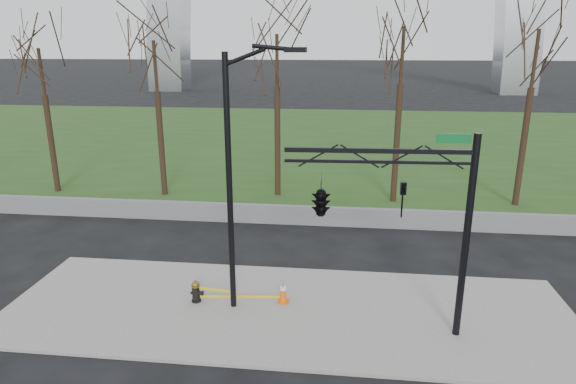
# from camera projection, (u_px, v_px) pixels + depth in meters

# --- Properties ---
(ground) EXTENTS (500.00, 500.00, 0.00)m
(ground) POSITION_uv_depth(u_px,v_px,m) (287.00, 312.00, 15.79)
(ground) COLOR black
(ground) RESTS_ON ground
(sidewalk) EXTENTS (18.00, 6.00, 0.10)m
(sidewalk) POSITION_uv_depth(u_px,v_px,m) (287.00, 310.00, 15.77)
(sidewalk) COLOR gray
(sidewalk) RESTS_ON ground
(grass_strip) EXTENTS (120.00, 40.00, 0.06)m
(grass_strip) POSITION_uv_depth(u_px,v_px,m) (325.00, 138.00, 44.32)
(grass_strip) COLOR #233F17
(grass_strip) RESTS_ON ground
(guardrail) EXTENTS (60.00, 0.30, 0.90)m
(guardrail) POSITION_uv_depth(u_px,v_px,m) (306.00, 215.00, 23.27)
(guardrail) COLOR #59595B
(guardrail) RESTS_ON ground
(tree_row) EXTENTS (42.09, 4.00, 9.62)m
(tree_row) POSITION_uv_depth(u_px,v_px,m) (276.00, 111.00, 26.03)
(tree_row) COLOR black
(tree_row) RESTS_ON ground
(fire_hydrant) EXTENTS (0.47, 0.31, 0.76)m
(fire_hydrant) POSITION_uv_depth(u_px,v_px,m) (196.00, 292.00, 16.12)
(fire_hydrant) COLOR black
(fire_hydrant) RESTS_ON sidewalk
(traffic_cone) EXTENTS (0.36, 0.36, 0.70)m
(traffic_cone) POSITION_uv_depth(u_px,v_px,m) (283.00, 292.00, 16.08)
(traffic_cone) COLOR #E3540B
(traffic_cone) RESTS_ON sidewalk
(street_light) EXTENTS (2.39, 0.43, 8.21)m
(street_light) POSITION_uv_depth(u_px,v_px,m) (236.00, 168.00, 14.58)
(street_light) COLOR black
(street_light) RESTS_ON ground
(traffic_signal_mast) EXTENTS (5.10, 2.51, 6.00)m
(traffic_signal_mast) POSITION_uv_depth(u_px,v_px,m) (349.00, 199.00, 13.46)
(traffic_signal_mast) COLOR black
(traffic_signal_mast) RESTS_ON ground
(caution_tape) EXTENTS (2.84, 0.42, 0.40)m
(caution_tape) POSITION_uv_depth(u_px,v_px,m) (232.00, 294.00, 16.09)
(caution_tape) COLOR yellow
(caution_tape) RESTS_ON ground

